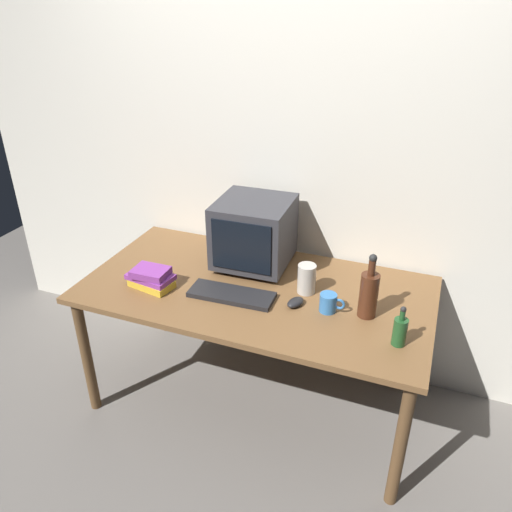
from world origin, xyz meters
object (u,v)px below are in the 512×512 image
at_px(mug, 329,303).
at_px(metal_canister, 307,279).
at_px(crt_monitor, 254,233).
at_px(bottle_short, 400,330).
at_px(computer_mouse, 295,302).
at_px(keyboard, 232,295).
at_px(book_stack, 151,278).
at_px(bottle_tall, 369,293).

height_order(mug, metal_canister, metal_canister).
xyz_separation_m(crt_monitor, bottle_short, (0.82, -0.42, -0.12)).
bearing_deg(computer_mouse, crt_monitor, 158.55).
distance_m(keyboard, mug, 0.47).
distance_m(crt_monitor, metal_canister, 0.40).
relative_size(computer_mouse, bottle_short, 0.53).
xyz_separation_m(keyboard, bottle_short, (0.81, -0.08, 0.06)).
distance_m(bottle_short, mug, 0.36).
relative_size(computer_mouse, mug, 0.83).
distance_m(bottle_short, metal_canister, 0.55).
bearing_deg(crt_monitor, computer_mouse, -42.39).
xyz_separation_m(mug, metal_canister, (-0.14, 0.12, 0.03)).
distance_m(book_stack, metal_canister, 0.78).
bearing_deg(bottle_tall, keyboard, -172.74).
height_order(crt_monitor, computer_mouse, crt_monitor).
bearing_deg(keyboard, mug, 3.78).
height_order(bottle_tall, metal_canister, bottle_tall).
height_order(keyboard, metal_canister, metal_canister).
xyz_separation_m(keyboard, metal_canister, (0.33, 0.18, 0.06)).
relative_size(bottle_short, book_stack, 0.75).
bearing_deg(metal_canister, bottle_short, -28.27).
distance_m(keyboard, bottle_short, 0.81).
relative_size(book_stack, mug, 2.10).
distance_m(mug, metal_canister, 0.19).
height_order(computer_mouse, mug, mug).
bearing_deg(book_stack, crt_monitor, 44.58).
bearing_deg(crt_monitor, keyboard, -87.37).
bearing_deg(computer_mouse, mug, 25.57).
bearing_deg(bottle_short, computer_mouse, 166.17).
xyz_separation_m(crt_monitor, book_stack, (-0.40, -0.40, -0.14)).
xyz_separation_m(bottle_tall, metal_canister, (-0.32, 0.09, -0.04)).
bearing_deg(bottle_short, mug, 158.28).
bearing_deg(computer_mouse, bottle_short, 7.11).
bearing_deg(bottle_short, bottle_tall, 135.06).
distance_m(crt_monitor, bottle_tall, 0.71).
xyz_separation_m(bottle_short, book_stack, (-1.23, 0.03, -0.02)).
height_order(crt_monitor, metal_canister, crt_monitor).
bearing_deg(bottle_tall, book_stack, -172.60).
relative_size(bottle_tall, book_stack, 1.26).
relative_size(book_stack, metal_canister, 1.68).
height_order(crt_monitor, bottle_short, crt_monitor).
distance_m(bottle_tall, book_stack, 1.07).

